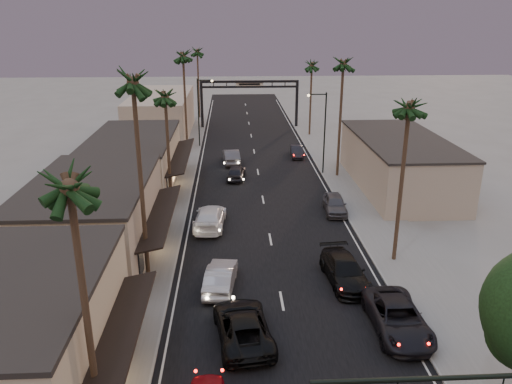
{
  "coord_description": "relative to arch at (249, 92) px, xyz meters",
  "views": [
    {
      "loc": [
        -2.96,
        -7.67,
        16.65
      ],
      "look_at": [
        -0.92,
        32.2,
        2.5
      ],
      "focal_mm": 35.0,
      "sensor_mm": 36.0,
      "label": 1
    }
  ],
  "objects": [
    {
      "name": "storefront_near",
      "position": [
        -13.0,
        -58.0,
        -2.78
      ],
      "size": [
        8.0,
        12.0,
        5.5
      ],
      "primitive_type": "cube",
      "color": "#C0B192",
      "rests_on": "ground"
    },
    {
      "name": "oncoming_grey_far",
      "position": [
        -2.99,
        -20.28,
        -4.69
      ],
      "size": [
        2.24,
        5.26,
        1.69
      ],
      "primitive_type": "imported",
      "rotation": [
        0.0,
        0.0,
        3.23
      ],
      "color": "#48484D",
      "rests_on": "ground"
    },
    {
      "name": "palm_rc",
      "position": [
        8.6,
        -6.0,
        4.94
      ],
      "size": [
        3.2,
        3.2,
        12.2
      ],
      "color": "#38281C",
      "rests_on": "ground"
    },
    {
      "name": "oncoming_pickup",
      "position": [
        -2.5,
        -54.73,
        -4.7
      ],
      "size": [
        3.57,
        6.34,
        1.67
      ],
      "primitive_type": "imported",
      "rotation": [
        0.0,
        0.0,
        3.28
      ],
      "color": "black",
      "rests_on": "ground"
    },
    {
      "name": "curbside_near",
      "position": [
        6.11,
        -54.38,
        -4.69
      ],
      "size": [
        2.8,
        6.05,
        1.68
      ],
      "primitive_type": "imported",
      "rotation": [
        0.0,
        0.0,
        -0.0
      ],
      "color": "black",
      "rests_on": "ground"
    },
    {
      "name": "palm_lc",
      "position": [
        -8.6,
        -34.0,
        4.94
      ],
      "size": [
        3.2,
        3.2,
        12.2
      ],
      "color": "#38281C",
      "rests_on": "ground"
    },
    {
      "name": "oncoming_white",
      "position": [
        -4.83,
        -39.23,
        -4.68
      ],
      "size": [
        2.82,
        6.05,
        1.71
      ],
      "primitive_type": "imported",
      "rotation": [
        0.0,
        0.0,
        3.07
      ],
      "color": "white",
      "rests_on": "ground"
    },
    {
      "name": "palm_la",
      "position": [
        -8.6,
        -61.0,
        5.91
      ],
      "size": [
        3.2,
        3.2,
        13.2
      ],
      "color": "#38281C",
      "rests_on": "ground"
    },
    {
      "name": "building_right",
      "position": [
        14.0,
        -30.0,
        -3.03
      ],
      "size": [
        8.0,
        18.0,
        5.0
      ],
      "primitive_type": "cube",
      "color": "#A39682",
      "rests_on": "ground"
    },
    {
      "name": "palm_lb",
      "position": [
        -8.6,
        -48.0,
        7.85
      ],
      "size": [
        3.2,
        3.2,
        15.2
      ],
      "color": "#38281C",
      "rests_on": "ground"
    },
    {
      "name": "storefront_dist",
      "position": [
        -13.0,
        -5.0,
        -2.53
      ],
      "size": [
        8.0,
        20.0,
        6.0
      ],
      "primitive_type": "cube",
      "color": "#A39682",
      "rests_on": "ground"
    },
    {
      "name": "oncoming_dgrey",
      "position": [
        -2.48,
        -26.44,
        -4.78
      ],
      "size": [
        2.33,
        4.6,
        1.5
      ],
      "primitive_type": "imported",
      "rotation": [
        0.0,
        0.0,
        3.01
      ],
      "color": "black",
      "rests_on": "ground"
    },
    {
      "name": "streetlight_left",
      "position": [
        -6.92,
        -12.0,
        -0.2
      ],
      "size": [
        2.13,
        0.3,
        9.0
      ],
      "color": "black",
      "rests_on": "ground"
    },
    {
      "name": "sidewalk_left",
      "position": [
        -9.5,
        -18.0,
        -5.47
      ],
      "size": [
        5.0,
        92.0,
        0.12
      ],
      "primitive_type": "cube",
      "color": "slate",
      "rests_on": "ground"
    },
    {
      "name": "arch",
      "position": [
        0.0,
        0.0,
        0.0
      ],
      "size": [
        15.2,
        0.4,
        7.27
      ],
      "color": "black",
      "rests_on": "ground"
    },
    {
      "name": "oncoming_silver",
      "position": [
        -3.78,
        -49.23,
        -4.73
      ],
      "size": [
        2.29,
        5.07,
        1.61
      ],
      "primitive_type": "imported",
      "rotation": [
        0.0,
        0.0,
        3.02
      ],
      "color": "#939398",
      "rests_on": "ground"
    },
    {
      "name": "curbside_grey",
      "position": [
        6.2,
        -36.54,
        -4.74
      ],
      "size": [
        2.18,
        4.76,
        1.58
      ],
      "primitive_type": "imported",
      "rotation": [
        0.0,
        0.0,
        -0.07
      ],
      "color": "#444348",
      "rests_on": "ground"
    },
    {
      "name": "palm_ld",
      "position": [
        -8.6,
        -15.0,
        6.88
      ],
      "size": [
        3.2,
        3.2,
        14.2
      ],
      "color": "#38281C",
      "rests_on": "ground"
    },
    {
      "name": "palm_ra",
      "position": [
        8.6,
        -46.0,
        5.91
      ],
      "size": [
        3.2,
        3.2,
        13.2
      ],
      "color": "#38281C",
      "rests_on": "ground"
    },
    {
      "name": "storefront_far",
      "position": [
        -13.0,
        -28.0,
        -3.03
      ],
      "size": [
        8.0,
        16.0,
        5.0
      ],
      "primitive_type": "cube",
      "color": "#C0B192",
      "rests_on": "ground"
    },
    {
      "name": "road",
      "position": [
        0.0,
        -25.0,
        -5.53
      ],
      "size": [
        14.0,
        120.0,
        0.02
      ],
      "primitive_type": "cube",
      "color": "black",
      "rests_on": "ground"
    },
    {
      "name": "sidewalk_right",
      "position": [
        9.5,
        -18.0,
        -5.47
      ],
      "size": [
        5.0,
        92.0,
        0.12
      ],
      "primitive_type": "cube",
      "color": "slate",
      "rests_on": "ground"
    },
    {
      "name": "storefront_mid",
      "position": [
        -13.0,
        -44.0,
        -2.78
      ],
      "size": [
        8.0,
        14.0,
        5.5
      ],
      "primitive_type": "cube",
      "color": "#A39682",
      "rests_on": "ground"
    },
    {
      "name": "streetlight_right",
      "position": [
        6.92,
        -25.0,
        -0.2
      ],
      "size": [
        2.13,
        0.3,
        9.0
      ],
      "color": "black",
      "rests_on": "ground"
    },
    {
      "name": "palm_rb",
      "position": [
        8.6,
        -26.0,
        6.88
      ],
      "size": [
        3.2,
        3.2,
        14.2
      ],
      "color": "#38281C",
      "rests_on": "ground"
    },
    {
      "name": "curbside_far",
      "position": [
        5.19,
        -17.84,
        -4.85
      ],
      "size": [
        1.7,
        4.22,
        1.36
      ],
      "primitive_type": "imported",
      "rotation": [
        0.0,
        0.0,
        -0.06
      ],
      "color": "black",
      "rests_on": "ground"
    },
    {
      "name": "ground",
      "position": [
        0.0,
        -30.0,
        -5.53
      ],
      "size": [
        200.0,
        200.0,
        0.0
      ],
      "primitive_type": "plane",
      "color": "slate",
      "rests_on": "ground"
    },
    {
      "name": "curbside_black",
      "position": [
        4.35,
        -48.88,
        -4.7
      ],
      "size": [
        2.82,
        5.92,
        1.67
      ],
      "primitive_type": "imported",
      "rotation": [
        0.0,
        0.0,
        0.09
      ],
      "color": "black",
      "rests_on": "ground"
    },
    {
      "name": "palm_far",
      "position": [
        -8.3,
        8.0,
        5.91
      ],
      "size": [
        3.2,
        3.2,
        13.2
      ],
      "color": "#38281C",
      "rests_on": "ground"
    }
  ]
}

